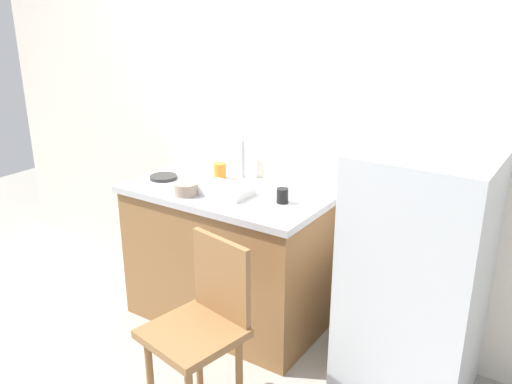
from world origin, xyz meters
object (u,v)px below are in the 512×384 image
chair (203,323)px  terracotta_bowl (186,189)px  cup_black (282,196)px  hotplate (163,177)px  dish_tray (226,190)px  refrigerator (416,277)px  cup_orange (220,171)px

chair → terracotta_bowl: size_ratio=6.53×
terracotta_bowl → cup_black: 0.56m
hotplate → dish_tray: bearing=-2.0°
refrigerator → terracotta_bowl: bearing=-171.5°
hotplate → cup_black: size_ratio=2.07×
chair → hotplate: (-0.84, 0.68, 0.38)m
chair → cup_black: 0.83m
refrigerator → hotplate: (-1.60, -0.05, 0.24)m
refrigerator → cup_orange: 1.34m
hotplate → cup_orange: cup_orange is taller
dish_tray → cup_orange: (-0.20, 0.21, 0.02)m
terracotta_bowl → hotplate: 0.34m
refrigerator → hotplate: 1.62m
hotplate → chair: bearing=-38.8°
terracotta_bowl → hotplate: size_ratio=0.80×
cup_black → chair: bearing=-89.7°
chair → terracotta_bowl: terracotta_bowl is taller
chair → cup_orange: (-0.55, 0.87, 0.42)m
chair → dish_tray: (-0.34, 0.66, 0.40)m
terracotta_bowl → cup_orange: bearing=92.9°
refrigerator → dish_tray: bearing=-176.6°
dish_tray → hotplate: bearing=178.0°
refrigerator → dish_tray: size_ratio=4.55×
terracotta_bowl → cup_orange: cup_orange is taller
refrigerator → cup_black: bearing=-179.9°
terracotta_bowl → hotplate: terracotta_bowl is taller
dish_tray → refrigerator: bearing=3.4°
cup_orange → cup_black: bearing=-15.5°
dish_tray → cup_orange: 0.30m
terracotta_bowl → hotplate: bearing=154.9°
chair → dish_tray: dish_tray is taller
chair → hotplate: same height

